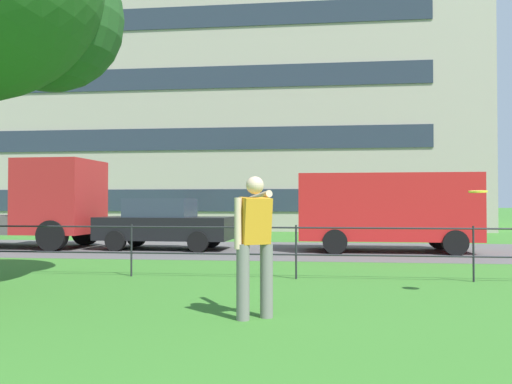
% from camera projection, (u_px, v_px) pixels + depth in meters
% --- Properties ---
extents(street_strip, '(80.00, 6.07, 0.01)m').
position_uv_depth(street_strip, '(251.00, 250.00, 15.79)').
color(street_strip, '#565454').
rests_on(street_strip, ground).
extents(park_fence, '(28.51, 0.04, 1.00)m').
position_uv_depth(park_fence, '(212.00, 242.00, 9.92)').
color(park_fence, '#232328').
rests_on(park_fence, ground).
extents(person_thrower, '(0.46, 0.87, 1.74)m').
position_uv_depth(person_thrower, '(254.00, 241.00, 6.42)').
color(person_thrower, slate).
rests_on(person_thrower, ground).
extents(frisbee, '(0.37, 0.37, 0.04)m').
position_uv_depth(frisbee, '(478.00, 192.00, 7.85)').
color(frisbee, yellow).
extents(flatbed_truck_far_left, '(7.37, 2.61, 2.75)m').
position_uv_depth(flatbed_truck_far_left, '(18.00, 209.00, 16.71)').
color(flatbed_truck_far_left, '#B22323').
rests_on(flatbed_truck_far_left, ground).
extents(car_black_left, '(4.06, 1.93, 1.54)m').
position_uv_depth(car_black_left, '(164.00, 224.00, 15.95)').
color(car_black_left, black).
rests_on(car_black_left, ground).
extents(panel_van_center, '(5.01, 2.13, 2.24)m').
position_uv_depth(panel_van_center, '(387.00, 208.00, 15.25)').
color(panel_van_center, red).
rests_on(panel_van_center, ground).
extents(apartment_building_background, '(36.60, 15.05, 18.74)m').
position_uv_depth(apartment_building_background, '(165.00, 80.00, 34.02)').
color(apartment_building_background, '#ADA393').
rests_on(apartment_building_background, ground).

